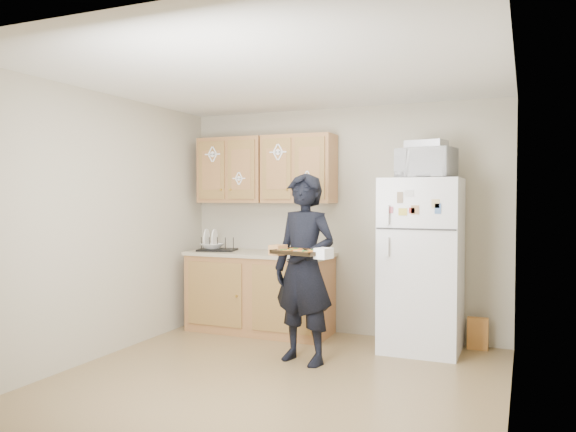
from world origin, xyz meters
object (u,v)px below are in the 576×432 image
at_px(person, 304,268).
at_px(microwave, 426,163).
at_px(refrigerator, 422,265).
at_px(baking_tray, 300,253).
at_px(dish_rack, 217,243).

relative_size(person, microwave, 3.31).
bearing_deg(refrigerator, person, -137.72).
relative_size(baking_tray, dish_rack, 1.01).
distance_m(person, dish_rack, 1.64).
height_order(refrigerator, dish_rack, refrigerator).
xyz_separation_m(refrigerator, microwave, (0.04, -0.05, 0.99)).
xyz_separation_m(refrigerator, person, (-0.92, -0.83, 0.02)).
bearing_deg(dish_rack, refrigerator, -0.20).
distance_m(refrigerator, baking_tray, 1.42).
height_order(baking_tray, microwave, microwave).
relative_size(refrigerator, microwave, 3.25).
bearing_deg(baking_tray, person, 118.55).
height_order(refrigerator, microwave, microwave).
relative_size(person, dish_rack, 4.13).
bearing_deg(baking_tray, refrigerator, 67.43).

